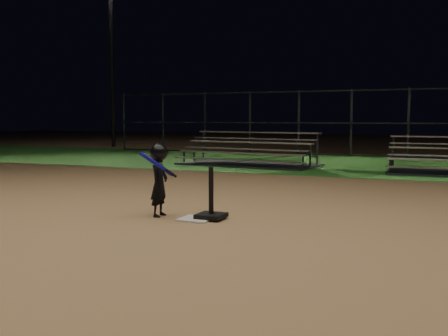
{
  "coord_description": "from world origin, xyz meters",
  "views": [
    {
      "loc": [
        3.2,
        -6.47,
        1.44
      ],
      "look_at": [
        0.0,
        1.0,
        0.65
      ],
      "focal_mm": 41.34,
      "sensor_mm": 36.0,
      "label": 1
    }
  ],
  "objects_px": {
    "home_plate": "(196,219)",
    "child_batter": "(159,178)",
    "light_pole_left": "(111,46)",
    "bleacher_left": "(248,159)",
    "batting_tee": "(211,209)"
  },
  "relations": [
    {
      "from": "bleacher_left",
      "to": "batting_tee",
      "type": "bearing_deg",
      "value": -66.32
    },
    {
      "from": "batting_tee",
      "to": "home_plate",
      "type": "bearing_deg",
      "value": -149.44
    },
    {
      "from": "home_plate",
      "to": "batting_tee",
      "type": "height_order",
      "value": "batting_tee"
    },
    {
      "from": "home_plate",
      "to": "light_pole_left",
      "type": "bearing_deg",
      "value": 128.77
    },
    {
      "from": "home_plate",
      "to": "child_batter",
      "type": "distance_m",
      "value": 0.83
    },
    {
      "from": "home_plate",
      "to": "bleacher_left",
      "type": "bearing_deg",
      "value": 105.55
    },
    {
      "from": "batting_tee",
      "to": "child_batter",
      "type": "height_order",
      "value": "child_batter"
    },
    {
      "from": "batting_tee",
      "to": "light_pole_left",
      "type": "relative_size",
      "value": 0.09
    },
    {
      "from": "batting_tee",
      "to": "bleacher_left",
      "type": "distance_m",
      "value": 8.42
    },
    {
      "from": "light_pole_left",
      "to": "batting_tee",
      "type": "bearing_deg",
      "value": -50.61
    },
    {
      "from": "home_plate",
      "to": "bleacher_left",
      "type": "relative_size",
      "value": 0.1
    },
    {
      "from": "home_plate",
      "to": "child_batter",
      "type": "xyz_separation_m",
      "value": [
        -0.61,
        0.02,
        0.56
      ]
    },
    {
      "from": "home_plate",
      "to": "light_pole_left",
      "type": "relative_size",
      "value": 0.05
    },
    {
      "from": "home_plate",
      "to": "batting_tee",
      "type": "xyz_separation_m",
      "value": [
        0.18,
        0.11,
        0.14
      ]
    },
    {
      "from": "child_batter",
      "to": "light_pole_left",
      "type": "bearing_deg",
      "value": 33.66
    }
  ]
}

